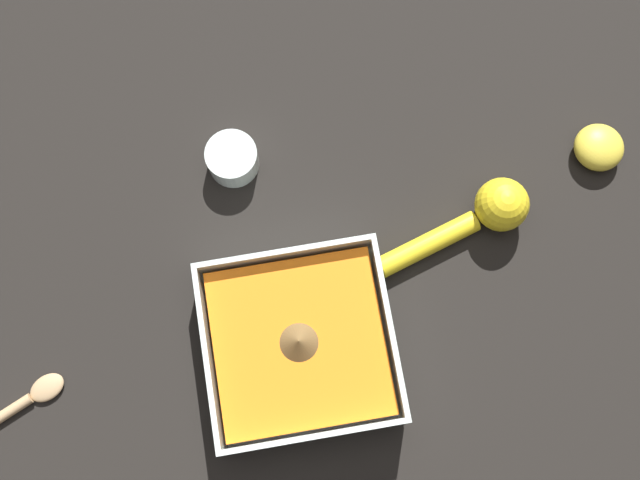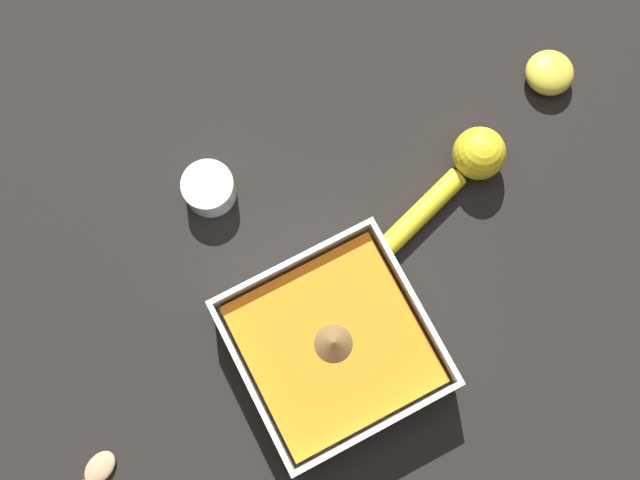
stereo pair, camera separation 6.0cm
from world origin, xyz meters
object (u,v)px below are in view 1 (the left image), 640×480
Objects in this scene: lemon_squeezer at (484,214)px; lemon_half at (599,147)px; spice_bowl at (232,159)px; square_dish at (300,345)px.

lemon_half is at bearing 3.78° from lemon_squeezer.
lemon_squeezer is at bearing 156.82° from spice_bowl.
spice_bowl is 1.04× the size of lemon_half.
square_dish reaches higher than lemon_half.
spice_bowl is 0.33× the size of lemon_squeezer.
spice_bowl is (0.04, -0.23, -0.01)m from square_dish.
square_dish is at bearing -171.67° from lemon_squeezer.
spice_bowl is at bearing 139.54° from lemon_squeezer.
lemon_squeezer is (-0.23, -0.11, 0.00)m from square_dish.
lemon_half is (-0.39, -0.17, -0.01)m from square_dish.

